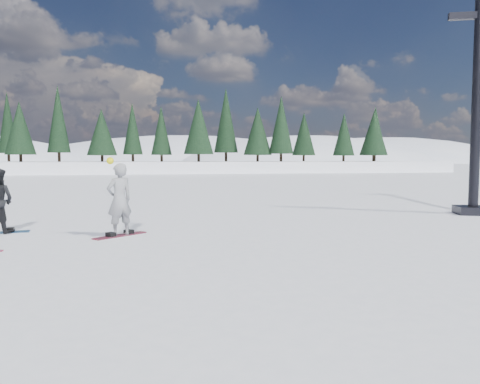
% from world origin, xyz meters
% --- Properties ---
extents(ground, '(420.00, 420.00, 0.00)m').
position_xyz_m(ground, '(0.00, 0.00, 0.00)').
color(ground, white).
rests_on(ground, ground).
extents(alpine_backdrop, '(412.50, 227.00, 53.20)m').
position_xyz_m(alpine_backdrop, '(-11.72, 189.17, -13.98)').
color(alpine_backdrop, white).
rests_on(alpine_backdrop, ground).
extents(lift_tower, '(2.01, 1.44, 7.48)m').
position_xyz_m(lift_tower, '(13.26, 3.74, 3.04)').
color(lift_tower, black).
rests_on(lift_tower, ground).
extents(snowboarder_woman, '(0.81, 0.74, 2.02)m').
position_xyz_m(snowboarder_woman, '(1.15, 1.47, 0.94)').
color(snowboarder_woman, '#9A9B9F').
rests_on(snowboarder_woman, ground).
extents(snowboard_woman, '(1.34, 1.17, 0.03)m').
position_xyz_m(snowboard_woman, '(1.16, 1.47, 0.01)').
color(snowboard_woman, maroon).
rests_on(snowboard_woman, ground).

